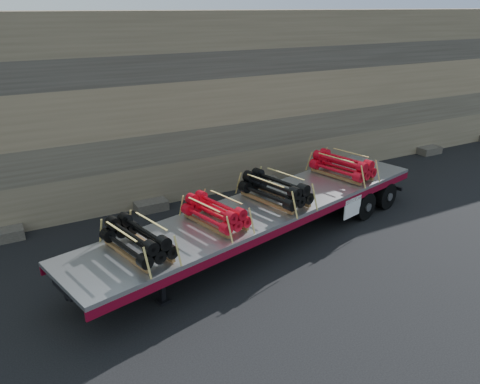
{
  "coord_description": "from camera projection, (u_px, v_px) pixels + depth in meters",
  "views": [
    {
      "loc": [
        -7.8,
        -11.01,
        7.16
      ],
      "look_at": [
        -1.13,
        1.16,
        1.62
      ],
      "focal_mm": 35.0,
      "sensor_mm": 36.0,
      "label": 1
    }
  ],
  "objects": [
    {
      "name": "ground",
      "position": [
        288.0,
        244.0,
        15.11
      ],
      "size": [
        120.0,
        120.0,
        0.0
      ],
      "primitive_type": "plane",
      "color": "black",
      "rests_on": "ground"
    },
    {
      "name": "rock_wall",
      "position": [
        201.0,
        102.0,
        19.1
      ],
      "size": [
        44.0,
        3.0,
        7.0
      ],
      "primitive_type": "cube",
      "color": "#7A6B54",
      "rests_on": "ground"
    },
    {
      "name": "trailer",
      "position": [
        264.0,
        224.0,
        14.94
      ],
      "size": [
        13.38,
        5.57,
        1.32
      ],
      "primitive_type": null,
      "rotation": [
        0.0,
        0.0,
        0.24
      ],
      "color": "#ABADB3",
      "rests_on": "ground"
    },
    {
      "name": "bundle_front",
      "position": [
        138.0,
        240.0,
        11.73
      ],
      "size": [
        1.5,
        2.26,
        0.74
      ],
      "primitive_type": null,
      "rotation": [
        0.0,
        0.0,
        0.24
      ],
      "color": "black",
      "rests_on": "trailer"
    },
    {
      "name": "bundle_midfront",
      "position": [
        215.0,
        213.0,
        13.32
      ],
      "size": [
        1.43,
        2.16,
        0.7
      ],
      "primitive_type": null,
      "rotation": [
        0.0,
        0.0,
        0.24
      ],
      "color": "red",
      "rests_on": "trailer"
    },
    {
      "name": "bundle_midrear",
      "position": [
        275.0,
        190.0,
        14.84
      ],
      "size": [
        1.63,
        2.46,
        0.8
      ],
      "primitive_type": null,
      "rotation": [
        0.0,
        0.0,
        0.24
      ],
      "color": "black",
      "rests_on": "trailer"
    },
    {
      "name": "bundle_rear",
      "position": [
        342.0,
        166.0,
        17.08
      ],
      "size": [
        1.59,
        2.4,
        0.78
      ],
      "primitive_type": null,
      "rotation": [
        0.0,
        0.0,
        0.24
      ],
      "color": "red",
      "rests_on": "trailer"
    }
  ]
}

